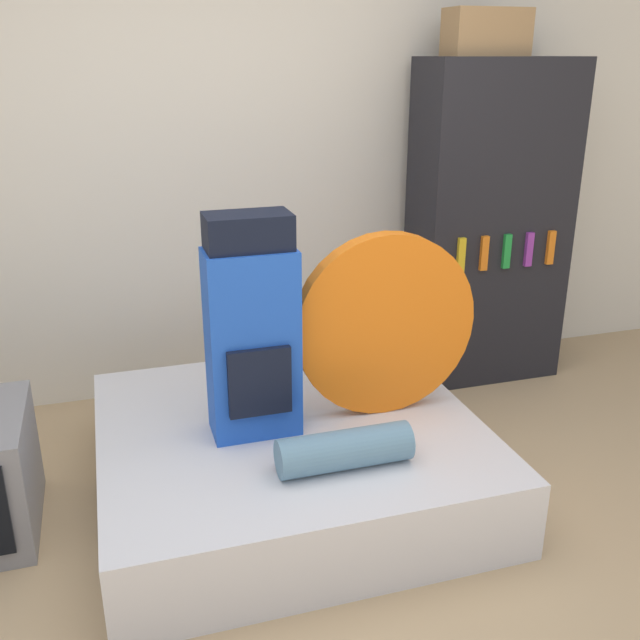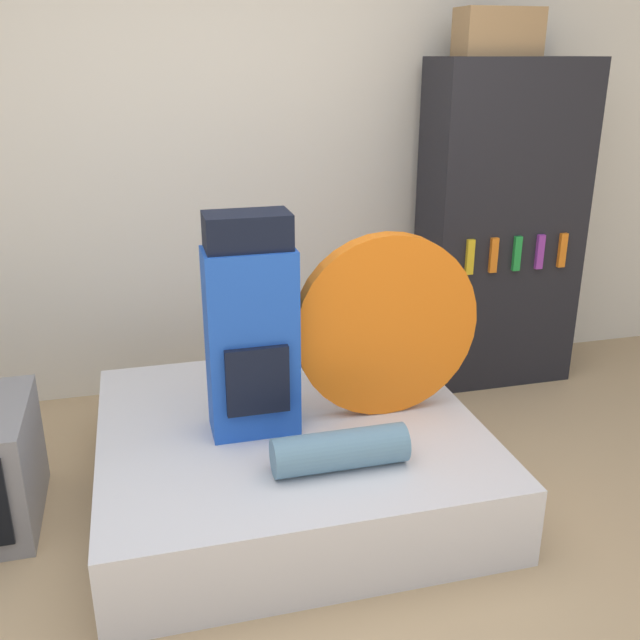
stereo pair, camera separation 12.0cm
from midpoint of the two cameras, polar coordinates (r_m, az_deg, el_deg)
name	(u,v)px [view 2 (the right image)]	position (r m, az deg, el deg)	size (l,w,h in m)	color
ground_plane	(359,624)	(2.61, 4.55, -23.09)	(16.00, 16.00, 0.00)	tan
wall_back	(248,154)	(3.91, -4.87, 13.08)	(8.00, 0.05, 2.60)	silver
bed	(289,455)	(3.15, -1.36, -10.76)	(1.58, 1.48, 0.33)	silver
backpack	(251,330)	(2.84, -4.31, -0.82)	(0.36, 0.24, 0.91)	blue
tent_bag	(386,326)	(3.02, 6.45, -0.46)	(0.80, 0.08, 0.80)	orange
sleeping_roll	(340,450)	(2.72, 2.90, -10.36)	(0.51, 0.15, 0.15)	#5B849E
bookshelf	(500,227)	(4.14, 15.01, 7.16)	(0.86, 0.42, 1.79)	black
cardboard_box	(498,32)	(3.97, 14.98, 21.37)	(0.42, 0.21, 0.23)	#99754C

